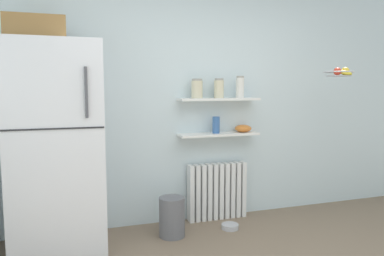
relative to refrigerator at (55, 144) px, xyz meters
The scene contains 13 objects.
back_wall 1.55m from the refrigerator, 15.64° to the left, with size 7.04×0.10×2.60m, color silver.
refrigerator is the anchor object (origin of this frame).
radiator 1.78m from the refrigerator, ahead, with size 0.66×0.12×0.61m.
wall_shelf_lower 1.65m from the refrigerator, ahead, with size 0.88×0.22×0.03m, color white.
wall_shelf_upper 1.69m from the refrigerator, ahead, with size 0.88×0.22×0.03m, color white.
storage_jar_0 1.49m from the refrigerator, 10.12° to the left, with size 0.12×0.12×0.20m.
storage_jar_1 1.72m from the refrigerator, ahead, with size 0.10×0.10×0.21m.
storage_jar_2 1.96m from the refrigerator, ahead, with size 0.09×0.09×0.23m.
vase 1.63m from the refrigerator, ahead, with size 0.08×0.08×0.18m, color #38609E.
shelf_bowl 1.94m from the refrigerator, ahead, with size 0.18×0.18×0.08m, color orange.
trash_bin 1.28m from the refrigerator, ahead, with size 0.25×0.25×0.39m, color slate.
pet_food_bowl 1.89m from the refrigerator, ahead, with size 0.18×0.18×0.05m, color #B7B7BC.
hanging_fruit_basket 2.87m from the refrigerator, ahead, with size 0.30×0.30×0.10m.
Camera 1 is at (-1.36, -1.80, 1.45)m, focal length 35.24 mm.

